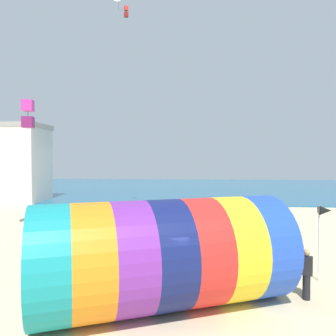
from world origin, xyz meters
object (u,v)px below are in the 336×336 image
Objects in this scene: kite_magenta_box at (28,114)px; kite_red_box at (126,12)px; beach_flag at (325,214)px; giant_inflatable_tube at (164,254)px; kite_handler at (307,274)px.

kite_red_box reaches higher than kite_magenta_box.
kite_magenta_box is at bearing 165.12° from beach_flag.
giant_inflatable_tube is at bearing -74.93° from kite_red_box.
kite_handler is 14.40m from kite_magenta_box.
kite_magenta_box is (-7.42, 6.14, 5.18)m from giant_inflatable_tube.
kite_handler is 2.69m from beach_flag.
kite_magenta_box reaches higher than beach_flag.
kite_red_box is (2.98, 10.37, 9.62)m from kite_magenta_box.
beach_flag is (5.80, 2.63, 0.85)m from giant_inflatable_tube.
giant_inflatable_tube is 5.61× the size of kite_magenta_box.
giant_inflatable_tube is 9.28× the size of kite_red_box.
kite_magenta_box reaches higher than giant_inflatable_tube.
kite_magenta_box reaches higher than kite_handler.
kite_magenta_box is 0.52× the size of beach_flag.
beach_flag reaches higher than kite_handler.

